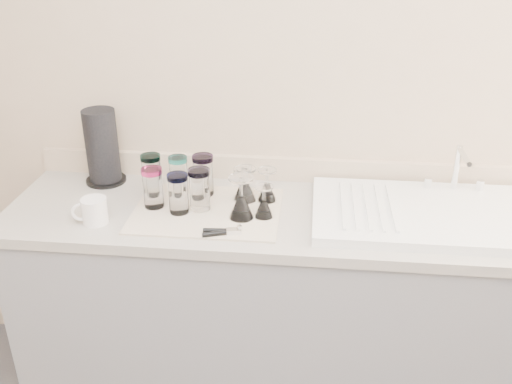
# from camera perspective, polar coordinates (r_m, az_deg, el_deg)

# --- Properties ---
(room_envelope) EXTENTS (3.54, 3.50, 2.52)m
(room_envelope) POSITION_cam_1_polar(r_m,az_deg,el_deg) (0.80, -3.71, -0.19)
(room_envelope) COLOR #4D4D52
(room_envelope) RESTS_ON ground
(counter_unit) EXTENTS (2.06, 0.62, 0.90)m
(counter_unit) POSITION_cam_1_polar(r_m,az_deg,el_deg) (2.40, 1.82, -11.40)
(counter_unit) COLOR slate
(counter_unit) RESTS_ON ground
(sink_unit) EXTENTS (0.82, 0.50, 0.22)m
(sink_unit) POSITION_cam_1_polar(r_m,az_deg,el_deg) (2.19, 16.54, -2.04)
(sink_unit) COLOR white
(sink_unit) RESTS_ON counter_unit
(dish_towel) EXTENTS (0.55, 0.42, 0.01)m
(dish_towel) POSITION_cam_1_polar(r_m,az_deg,el_deg) (2.16, -4.90, -1.85)
(dish_towel) COLOR silver
(dish_towel) RESTS_ON counter_unit
(tumbler_teal) EXTENTS (0.08, 0.08, 0.16)m
(tumbler_teal) POSITION_cam_1_polar(r_m,az_deg,el_deg) (2.30, -10.39, 1.84)
(tumbler_teal) COLOR white
(tumbler_teal) RESTS_ON dish_towel
(tumbler_cyan) EXTENTS (0.08, 0.08, 0.15)m
(tumbler_cyan) POSITION_cam_1_polar(r_m,az_deg,el_deg) (2.28, -7.75, 1.76)
(tumbler_cyan) COLOR white
(tumbler_cyan) RESTS_ON dish_towel
(tumbler_purple) EXTENTS (0.08, 0.08, 0.16)m
(tumbler_purple) POSITION_cam_1_polar(r_m,az_deg,el_deg) (2.25, -5.29, 1.73)
(tumbler_purple) COLOR white
(tumbler_purple) RESTS_ON dish_towel
(tumbler_magenta) EXTENTS (0.08, 0.08, 0.16)m
(tumbler_magenta) POSITION_cam_1_polar(r_m,az_deg,el_deg) (2.18, -10.27, 0.46)
(tumbler_magenta) COLOR white
(tumbler_magenta) RESTS_ON dish_towel
(tumbler_blue) EXTENTS (0.08, 0.08, 0.15)m
(tumbler_blue) POSITION_cam_1_polar(r_m,az_deg,el_deg) (2.12, -7.78, -0.12)
(tumbler_blue) COLOR white
(tumbler_blue) RESTS_ON dish_towel
(tumbler_lavender) EXTENTS (0.08, 0.08, 0.16)m
(tumbler_lavender) POSITION_cam_1_polar(r_m,az_deg,el_deg) (2.13, -5.67, 0.30)
(tumbler_lavender) COLOR white
(tumbler_lavender) RESTS_ON dish_towel
(goblet_back_left) EXTENTS (0.07, 0.07, 0.13)m
(goblet_back_left) POSITION_cam_1_polar(r_m,az_deg,el_deg) (2.22, -1.33, 0.33)
(goblet_back_left) COLOR white
(goblet_back_left) RESTS_ON dish_towel
(goblet_back_right) EXTENTS (0.07, 0.07, 0.13)m
(goblet_back_right) POSITION_cam_1_polar(r_m,az_deg,el_deg) (2.21, 1.10, 0.22)
(goblet_back_right) COLOR white
(goblet_back_right) RESTS_ON dish_towel
(goblet_front_left) EXTENTS (0.09, 0.09, 0.16)m
(goblet_front_left) POSITION_cam_1_polar(r_m,az_deg,el_deg) (2.07, -1.48, -1.21)
(goblet_front_left) COLOR white
(goblet_front_left) RESTS_ON dish_towel
(goblet_front_right) EXTENTS (0.07, 0.07, 0.12)m
(goblet_front_right) POSITION_cam_1_polar(r_m,az_deg,el_deg) (2.09, 0.79, -1.43)
(goblet_front_right) COLOR white
(goblet_front_right) RESTS_ON dish_towel
(goblet_extra) EXTENTS (0.08, 0.08, 0.14)m
(goblet_extra) POSITION_cam_1_polar(r_m,az_deg,el_deg) (2.21, -0.99, 0.26)
(goblet_extra) COLOR white
(goblet_extra) RESTS_ON dish_towel
(can_opener) EXTENTS (0.14, 0.07, 0.02)m
(can_opener) POSITION_cam_1_polar(r_m,az_deg,el_deg) (1.99, -3.40, -3.99)
(can_opener) COLOR silver
(can_opener) RESTS_ON dish_towel
(white_mug) EXTENTS (0.14, 0.12, 0.09)m
(white_mug) POSITION_cam_1_polar(r_m,az_deg,el_deg) (2.14, -15.92, -1.82)
(white_mug) COLOR white
(white_mug) RESTS_ON counter_unit
(paper_towel_roll) EXTENTS (0.17, 0.17, 0.31)m
(paper_towel_roll) POSITION_cam_1_polar(r_m,az_deg,el_deg) (2.42, -15.13, 4.31)
(paper_towel_roll) COLOR black
(paper_towel_roll) RESTS_ON counter_unit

